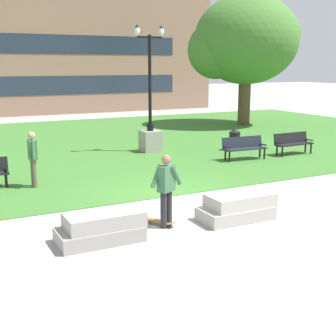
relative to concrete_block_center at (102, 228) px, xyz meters
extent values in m
plane|color=#A3A09B|center=(2.95, 2.42, -0.31)|extent=(140.00, 140.00, 0.00)
cube|color=#3D752D|center=(2.95, 12.42, -0.30)|extent=(40.00, 20.00, 0.02)
cube|color=#9E9991|center=(-0.05, 0.00, -0.15)|extent=(1.80, 0.90, 0.32)
cube|color=#A6A098|center=(0.06, 0.00, 0.17)|extent=(1.66, 0.83, 0.32)
cube|color=#B2ADA3|center=(3.38, -0.11, -0.15)|extent=(1.80, 0.90, 0.32)
cube|color=#BBB6AB|center=(3.51, -0.11, 0.17)|extent=(1.66, 0.83, 0.32)
cylinder|color=#28282D|center=(1.55, 0.16, 0.12)|extent=(0.15, 0.15, 0.86)
cylinder|color=#28282D|center=(1.73, 0.25, 0.12)|extent=(0.15, 0.15, 0.86)
cube|color=#3D7047|center=(1.64, 0.20, 0.85)|extent=(0.46, 0.39, 0.60)
cylinder|color=#3D7047|center=(1.41, 0.24, 0.92)|extent=(0.39, 0.26, 0.52)
cylinder|color=#3D7047|center=(1.88, 0.17, 0.92)|extent=(0.39, 0.26, 0.52)
sphere|color=#9E7051|center=(1.64, 0.20, 1.29)|extent=(0.22, 0.22, 0.22)
cube|color=olive|center=(1.53, 0.47, -0.22)|extent=(0.55, 0.80, 0.02)
cube|color=olive|center=(1.32, 0.87, -0.20)|extent=(0.23, 0.20, 0.06)
cube|color=olive|center=(1.74, 0.07, -0.20)|extent=(0.23, 0.20, 0.06)
cylinder|color=silver|center=(1.33, 0.61, -0.28)|extent=(0.05, 0.06, 0.06)
cylinder|color=silver|center=(1.53, 0.72, -0.28)|extent=(0.05, 0.06, 0.06)
cylinder|color=silver|center=(1.54, 0.23, -0.28)|extent=(0.05, 0.06, 0.06)
cylinder|color=silver|center=(1.73, 0.33, -0.28)|extent=(0.05, 0.06, 0.06)
cube|color=black|center=(-1.08, 5.67, 0.27)|extent=(0.09, 0.40, 0.04)
cylinder|color=black|center=(-1.13, 5.51, -0.08)|extent=(0.07, 0.07, 0.41)
cylinder|color=black|center=(-1.11, 5.83, -0.08)|extent=(0.07, 0.07, 0.41)
cube|color=#1E232D|center=(7.94, 5.74, 0.15)|extent=(1.83, 0.57, 0.05)
cube|color=#1E232D|center=(7.96, 5.99, 0.38)|extent=(1.80, 0.26, 0.46)
cube|color=black|center=(7.11, 5.80, 0.27)|extent=(0.09, 0.40, 0.04)
cube|color=black|center=(8.78, 5.67, 0.27)|extent=(0.09, 0.40, 0.04)
cylinder|color=black|center=(7.14, 5.64, -0.08)|extent=(0.07, 0.07, 0.41)
cylinder|color=black|center=(8.73, 5.52, -0.08)|extent=(0.07, 0.07, 0.41)
cylinder|color=black|center=(7.16, 5.96, -0.08)|extent=(0.07, 0.07, 0.41)
cylinder|color=black|center=(8.75, 5.84, -0.08)|extent=(0.07, 0.07, 0.41)
cube|color=black|center=(10.44, 5.71, 0.15)|extent=(1.81, 0.50, 0.05)
cube|color=black|center=(10.44, 5.96, 0.38)|extent=(1.80, 0.18, 0.46)
cube|color=black|center=(9.61, 5.68, 0.27)|extent=(0.07, 0.40, 0.04)
cube|color=black|center=(11.28, 5.73, 0.27)|extent=(0.07, 0.40, 0.04)
cylinder|color=black|center=(9.65, 5.52, -0.08)|extent=(0.07, 0.07, 0.41)
cylinder|color=black|center=(11.25, 5.57, -0.08)|extent=(0.07, 0.07, 0.41)
cylinder|color=black|center=(9.64, 5.84, -0.08)|extent=(0.07, 0.07, 0.41)
cylinder|color=black|center=(11.24, 5.89, -0.08)|extent=(0.07, 0.07, 0.41)
cube|color=gray|center=(5.42, 9.17, 0.16)|extent=(0.80, 0.80, 0.90)
cylinder|color=black|center=(5.42, 9.17, 0.76)|extent=(0.28, 0.28, 0.30)
cylinder|color=black|center=(5.42, 9.17, 2.61)|extent=(0.14, 0.14, 4.00)
cube|color=black|center=(5.42, 9.17, 4.52)|extent=(1.10, 0.08, 0.08)
ellipsoid|color=white|center=(4.87, 9.17, 4.76)|extent=(0.22, 0.22, 0.36)
cone|color=black|center=(4.87, 9.17, 4.95)|extent=(0.20, 0.20, 0.13)
ellipsoid|color=white|center=(5.97, 9.17, 4.76)|extent=(0.22, 0.22, 0.36)
cone|color=black|center=(5.97, 9.17, 4.95)|extent=(0.20, 0.20, 0.13)
cylinder|color=brown|center=(14.58, 14.95, 1.44)|extent=(0.76, 0.76, 3.46)
ellipsoid|color=#42752D|center=(14.58, 14.95, 4.91)|extent=(6.34, 6.34, 5.39)
sphere|color=#42752D|center=(12.84, 15.58, 4.28)|extent=(3.49, 3.49, 3.49)
sphere|color=#42752D|center=(16.17, 14.31, 5.23)|extent=(3.17, 3.17, 3.17)
cylinder|color=black|center=(8.84, 7.74, 0.11)|extent=(0.48, 0.48, 0.80)
cone|color=black|center=(8.84, 7.74, 0.59)|extent=(0.49, 0.49, 0.16)
cylinder|color=brown|center=(-0.36, 5.18, 0.14)|extent=(0.15, 0.15, 0.86)
cylinder|color=brown|center=(-0.34, 5.38, 0.14)|extent=(0.15, 0.15, 0.86)
cube|color=#3D7047|center=(-0.35, 5.28, 0.87)|extent=(0.27, 0.41, 0.60)
cylinder|color=#3D7047|center=(-0.37, 5.05, 0.90)|extent=(0.11, 0.16, 0.56)
cylinder|color=#3D7047|center=(-0.33, 5.51, 0.90)|extent=(0.11, 0.16, 0.56)
sphere|color=tan|center=(-0.35, 5.28, 1.31)|extent=(0.22, 0.22, 0.22)
cube|color=#8E6B56|center=(4.63, 26.92, 4.54)|extent=(29.00, 1.00, 9.69)
cube|color=#232D3D|center=(4.63, 26.40, 1.89)|extent=(21.75, 0.03, 1.40)
cube|color=#232D3D|center=(4.63, 26.40, 4.89)|extent=(21.75, 0.03, 1.40)
camera|label=1|loc=(-3.04, -9.05, 3.39)|focal=50.00mm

